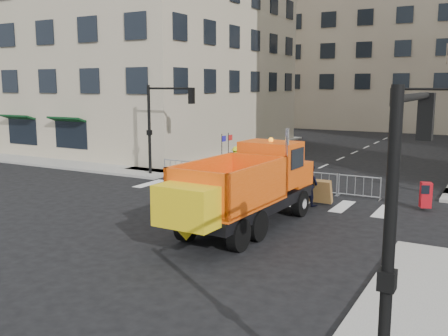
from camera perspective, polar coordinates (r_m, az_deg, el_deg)
The scene contains 12 objects.
ground at distance 19.88m, azimuth -3.21°, elevation -6.29°, with size 120.00×120.00×0.00m, color black.
sidewalk_back at distance 27.22m, azimuth 6.41°, elevation -1.86°, with size 64.00×5.00×0.15m, color gray.
building_far at distance 69.23m, azimuth 21.18°, elevation 14.32°, with size 30.00×18.00×24.00m, color tan.
traffic_light_left at distance 30.00m, azimuth -8.53°, elevation 4.21°, with size 0.18×0.18×5.40m, color black.
traffic_light_near at distance 7.74m, azimuth 18.17°, elevation -11.38°, with size 0.18×0.18×5.40m, color black.
crowd_barriers at distance 26.62m, azimuth 4.18°, elevation -1.04°, with size 12.60×0.60×1.10m, color #9EA0A5, non-canonical shape.
plow_truck at distance 18.66m, azimuth 2.49°, elevation -2.02°, with size 3.20×9.81×3.78m.
cop_a at distance 23.81m, azimuth 6.87°, elevation -1.20°, with size 0.74×0.48×2.02m, color black.
cop_b at distance 22.80m, azimuth 9.72°, elevation -1.95°, with size 0.90×0.70×1.86m, color black.
cop_c at distance 24.77m, azimuth 7.57°, elevation -0.78°, with size 1.19×0.50×2.04m, color black.
worker at distance 29.38m, azimuth 1.43°, elevation 0.85°, with size 1.09×0.63×1.69m, color yellow.
newspaper_box at distance 23.27m, azimuth 22.06°, elevation -2.87°, with size 0.45×0.40×1.10m, color #B50D17.
Camera 1 is at (10.28, -16.14, 5.39)m, focal length 40.00 mm.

